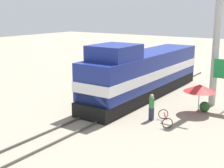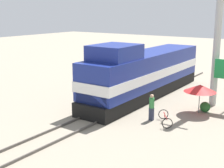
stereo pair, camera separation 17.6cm
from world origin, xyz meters
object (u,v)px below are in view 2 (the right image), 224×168
person_bystander (152,106)px  bicycle (165,118)px  utility_pole (218,28)px  vendor_umbrella (200,88)px  locomotive (143,73)px

person_bystander → bicycle: 1.18m
utility_pole → bicycle: bearing=-101.9°
vendor_umbrella → bicycle: (-1.01, -3.24, -1.45)m
bicycle → person_bystander: bearing=-35.4°
utility_pole → vendor_umbrella: bearing=-94.4°
locomotive → person_bystander: bearing=-55.1°
person_bystander → bicycle: size_ratio=0.97×
locomotive → bicycle: 6.56m
locomotive → bicycle: locomotive is taller
person_bystander → bicycle: person_bystander is taller
bicycle → utility_pole: bearing=-135.5°
vendor_umbrella → utility_pole: bearing=85.6°
vendor_umbrella → person_bystander: 3.88m
vendor_umbrella → bicycle: vendor_umbrella is taller
locomotive → vendor_umbrella: locomotive is taller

